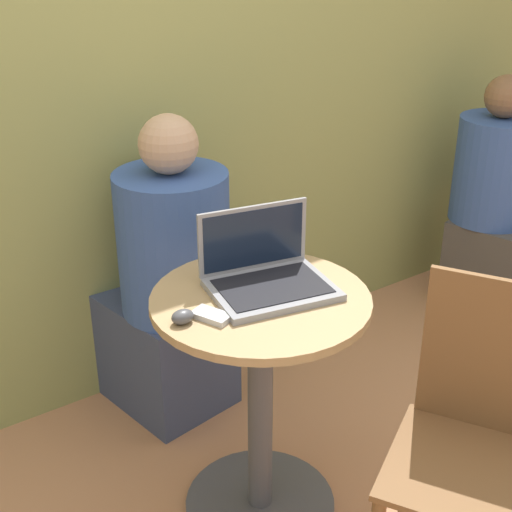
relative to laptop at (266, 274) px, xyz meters
name	(u,v)px	position (x,y,z in m)	size (l,w,h in m)	color
ground_plane	(260,505)	(-0.05, -0.04, -0.81)	(12.00, 12.00, 0.00)	tan
back_wall	(109,54)	(-0.05, 0.84, 0.49)	(7.00, 0.05, 2.60)	#939956
round_table	(260,381)	(-0.05, -0.04, -0.32)	(0.62, 0.62, 0.76)	#4C4C51
laptop	(266,274)	(0.00, 0.00, 0.00)	(0.38, 0.32, 0.21)	gray
cell_phone	(212,316)	(-0.22, -0.06, -0.03)	(0.09, 0.12, 0.02)	silver
computer_mouse	(183,317)	(-0.29, -0.04, -0.02)	(0.06, 0.05, 0.04)	#4C4C51
chair_empty	(474,447)	(0.26, -0.58, -0.34)	(0.55, 0.55, 0.90)	brown
person_seated	(165,293)	(0.00, 0.63, -0.34)	(0.45, 0.63, 1.15)	#3D4766
person_background	(502,218)	(1.65, 0.40, -0.36)	(0.46, 0.61, 1.10)	#4C4742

